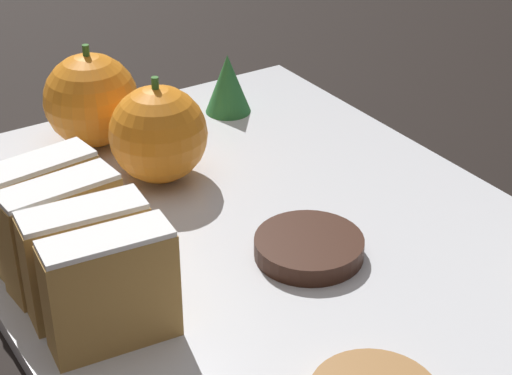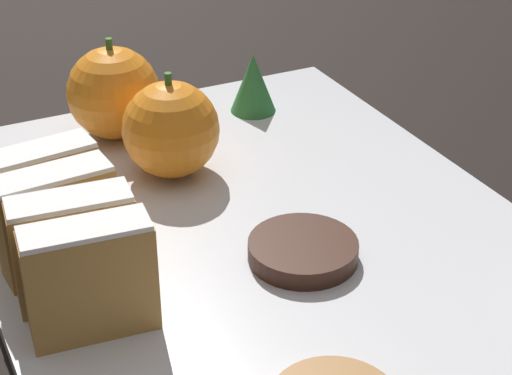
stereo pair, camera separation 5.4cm
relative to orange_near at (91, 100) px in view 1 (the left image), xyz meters
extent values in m
plane|color=black|center=(0.04, -0.17, -0.05)|extent=(6.00, 6.00, 0.00)
cube|color=silver|center=(0.04, -0.17, -0.04)|extent=(0.34, 0.45, 0.01)
cube|color=#B28442|center=(-0.08, -0.22, 0.00)|extent=(0.07, 0.03, 0.06)
cube|color=white|center=(-0.08, -0.22, 0.03)|extent=(0.07, 0.03, 0.00)
cube|color=#B28442|center=(-0.08, -0.19, 0.00)|extent=(0.07, 0.03, 0.06)
cube|color=white|center=(-0.08, -0.19, 0.03)|extent=(0.07, 0.03, 0.00)
cube|color=#B28442|center=(-0.08, -0.16, 0.00)|extent=(0.07, 0.03, 0.06)
cube|color=white|center=(-0.08, -0.16, 0.03)|extent=(0.07, 0.03, 0.00)
cube|color=#B28442|center=(-0.09, -0.13, 0.00)|extent=(0.07, 0.03, 0.06)
cube|color=white|center=(-0.09, -0.13, 0.03)|extent=(0.07, 0.03, 0.00)
sphere|color=orange|center=(0.00, 0.00, 0.00)|extent=(0.07, 0.07, 0.07)
cylinder|color=#38702D|center=(0.00, 0.00, 0.04)|extent=(0.01, 0.01, 0.01)
sphere|color=orange|center=(0.02, -0.08, 0.00)|extent=(0.07, 0.07, 0.07)
cylinder|color=#38702D|center=(0.02, -0.08, 0.04)|extent=(0.00, 0.01, 0.01)
cylinder|color=#381E14|center=(0.05, -0.21, -0.03)|extent=(0.07, 0.07, 0.01)
cone|color=#2D7538|center=(0.12, -0.01, -0.01)|extent=(0.04, 0.04, 0.05)
camera|label=1|loc=(-0.21, -0.56, 0.26)|focal=60.00mm
camera|label=2|loc=(-0.17, -0.59, 0.26)|focal=60.00mm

